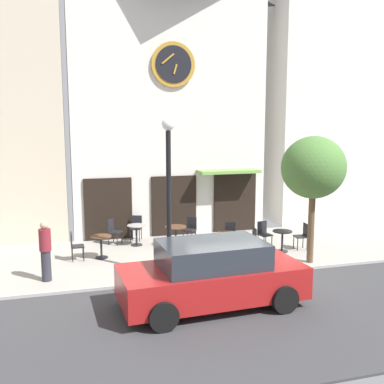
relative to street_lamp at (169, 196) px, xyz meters
name	(u,v)px	position (x,y,z in m)	size (l,w,h in m)	color
ground_plane	(239,277)	(1.82, -0.78, -2.27)	(25.12, 10.41, 0.13)	#9E998E
clock_building	(166,89)	(1.20, 5.69, 3.40)	(7.50, 3.87, 10.97)	silver
neighbor_building_right	(325,60)	(8.61, 6.15, 4.85)	(5.50, 3.45, 14.21)	silver
street_lamp	(169,196)	(0.00, 0.00, 0.00)	(0.36, 0.36, 4.43)	black
street_tree	(313,168)	(4.45, -0.14, 0.68)	(1.99, 1.79, 3.90)	brown
cafe_table_center_right	(101,243)	(-1.76, 2.07, -1.75)	(0.66, 0.66, 0.73)	black
cafe_table_near_door	(136,232)	(-0.44, 3.26, -1.75)	(0.64, 0.64, 0.74)	black
cafe_table_near_curb	(176,232)	(0.87, 2.76, -1.73)	(0.75, 0.75, 0.72)	black
cafe_table_leftmost	(227,240)	(2.22, 1.24, -1.74)	(0.65, 0.65, 0.76)	black
cafe_table_center_left	(282,238)	(4.15, 1.14, -1.76)	(0.65, 0.65, 0.72)	black
cafe_chair_under_awning	(251,239)	(3.02, 1.10, -1.72)	(0.45, 0.45, 0.90)	black
cafe_chair_mid_row	(136,226)	(-0.33, 4.03, -1.72)	(0.52, 0.52, 0.90)	black
cafe_chair_facing_wall	(264,232)	(3.80, 1.86, -1.72)	(0.48, 0.48, 0.90)	black
cafe_chair_curbside	(191,227)	(1.55, 3.27, -1.72)	(0.56, 0.56, 0.90)	black
cafe_chair_facing_street	(113,230)	(-1.22, 3.67, -1.72)	(0.56, 0.56, 0.90)	black
cafe_chair_outer	(75,244)	(-2.57, 2.04, -1.72)	(0.41, 0.41, 0.90)	black
cafe_chair_near_lamp	(303,234)	(4.97, 1.22, -1.72)	(0.44, 0.44, 0.90)	black
cafe_chair_right_end	(230,233)	(2.60, 2.03, -1.72)	(0.56, 0.56, 0.90)	black
pedestrian_maroon	(45,250)	(-3.36, 0.36, -1.39)	(0.45, 0.45, 1.67)	#2D2D38
parked_car_red	(212,275)	(0.46, -2.47, -1.49)	(4.38, 2.19, 1.55)	maroon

